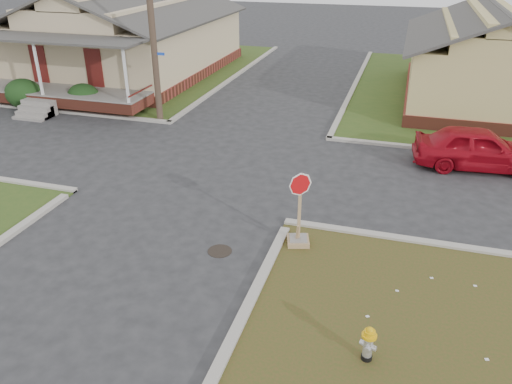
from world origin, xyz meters
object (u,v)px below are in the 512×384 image
(red_sedan, at_px, (479,148))
(stop_sign, at_px, (299,229))
(utility_pole, at_px, (151,13))
(fire_hydrant, at_px, (368,342))

(red_sedan, bearing_deg, stop_sign, 138.59)
(utility_pole, distance_m, red_sedan, 13.95)
(utility_pole, bearing_deg, fire_hydrant, -49.37)
(utility_pole, relative_size, red_sedan, 2.03)
(fire_hydrant, height_order, red_sedan, red_sedan)
(stop_sign, bearing_deg, utility_pole, 117.96)
(stop_sign, height_order, red_sedan, stop_sign)
(utility_pole, xyz_separation_m, red_sedan, (13.29, -1.63, -3.91))
(fire_hydrant, xyz_separation_m, red_sedan, (2.84, 10.56, 0.28))
(fire_hydrant, xyz_separation_m, stop_sign, (-2.16, 3.68, 0.02))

